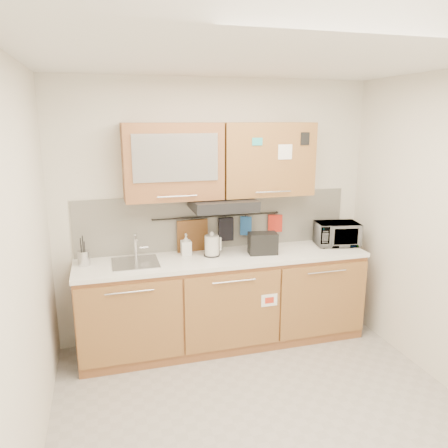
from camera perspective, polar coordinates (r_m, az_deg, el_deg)
floor at (r=3.66m, az=5.63°, el=-23.78°), size 3.20×3.20×0.00m
ceiling at (r=2.93m, az=6.89°, el=21.04°), size 3.20×3.20×0.00m
wall_back at (r=4.43m, az=-1.02°, el=1.67°), size 3.20×0.00×3.20m
wall_left at (r=2.89m, az=-24.99°, el=-6.23°), size 0.00×3.00×3.00m
base_cabinet at (r=4.42m, az=0.06°, el=-10.55°), size 2.80×0.64×0.88m
countertop at (r=4.24m, az=0.07°, el=-4.46°), size 2.82×0.62×0.04m
backsplash at (r=4.44m, az=-0.98°, el=0.38°), size 2.80×0.02×0.56m
upper_cabinets at (r=4.18m, az=-0.49°, el=8.32°), size 1.82×0.37×0.70m
range_hood at (r=4.17m, az=-0.15°, el=2.60°), size 0.60×0.46×0.10m
sink at (r=4.11m, az=-11.49°, el=-4.97°), size 0.42×0.40×0.26m
utensil_rail at (r=4.39m, az=-0.85°, el=1.03°), size 1.30×0.02×0.02m
utensil_crock at (r=4.15m, az=-17.84°, el=-4.22°), size 0.11×0.11×0.27m
kettle at (r=4.22m, az=-1.59°, el=-2.92°), size 0.18×0.16×0.24m
toaster at (r=4.30m, az=5.09°, el=-2.50°), size 0.29×0.20×0.21m
microwave at (r=4.72m, az=14.53°, el=-1.25°), size 0.48×0.36×0.24m
soap_bottle at (r=4.25m, az=-4.98°, el=-2.68°), size 0.10×0.10×0.21m
cutting_board at (r=4.37m, az=-4.12°, el=-1.96°), size 0.32×0.06×0.39m
oven_mitt at (r=4.49m, az=2.88°, el=-0.24°), size 0.12×0.08×0.19m
dark_pouch at (r=4.43m, az=0.26°, el=-0.69°), size 0.15×0.05×0.24m
pot_holder at (r=4.59m, az=6.69°, el=0.10°), size 0.15×0.06×0.18m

